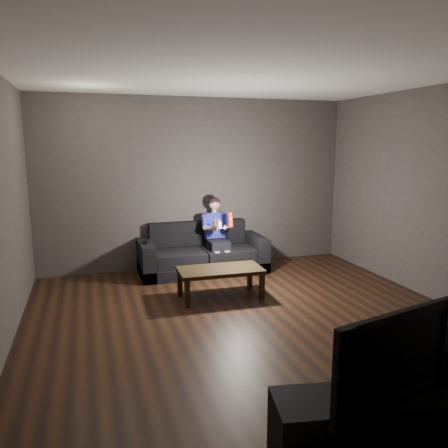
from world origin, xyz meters
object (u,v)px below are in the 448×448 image
object	(u,v)px
media_console	(378,430)
child	(216,229)
sofa	(202,256)
coffee_table	(220,272)

from	to	relation	value
media_console	child	bearing A→B (deg)	97.12
media_console	sofa	bearing A→B (deg)	100.03
sofa	coffee_table	bearing A→B (deg)	-93.59
child	media_console	distance (m)	4.38
coffee_table	media_console	xyz separation A→B (m)	(0.05, -3.18, -0.10)
coffee_table	media_console	world-z (taller)	media_console
sofa	media_console	size ratio (longest dim) A/B	1.47
sofa	child	world-z (taller)	child
child	coffee_table	size ratio (longest dim) A/B	1.00
coffee_table	sofa	bearing A→B (deg)	86.41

